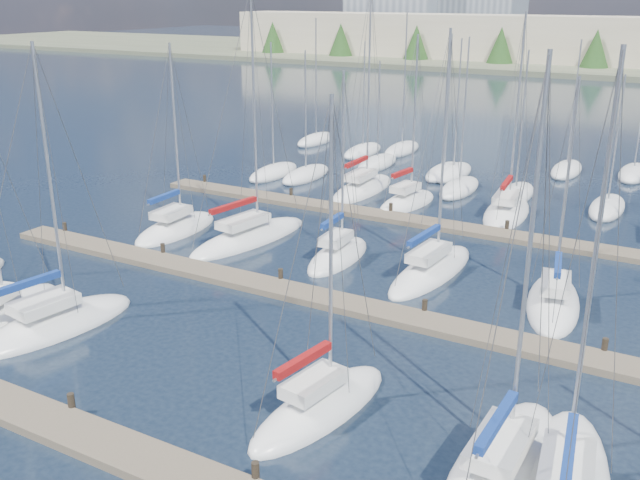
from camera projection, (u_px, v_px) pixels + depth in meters
The scene contains 17 objects.
ground at pixel (547, 146), 70.82m from camera, with size 400.00×400.00×0.00m, color #1B2737.
dock_near at pixel (138, 457), 23.11m from camera, with size 44.00×1.93×1.10m.
dock_mid at pixel (340, 303), 34.62m from camera, with size 44.00×1.93×1.10m.
dock_far at pixel (442, 225), 46.12m from camera, with size 44.00×1.93×1.10m.
sailboat_d at pixel (320, 407), 25.84m from camera, with size 3.38×7.54×12.13m.
sailboat_p at pixel (506, 212), 48.78m from camera, with size 3.59×8.54×14.04m.
sailboat_i at pixel (249, 237), 43.74m from camera, with size 4.18×9.93×15.49m.
sailboat_o at pixel (407, 202), 51.03m from camera, with size 3.20×6.79×12.54m.
sailboat_h at pixel (176, 229), 45.38m from camera, with size 3.07×7.36×12.36m.
sailboat_e at pixel (502, 468), 22.56m from camera, with size 2.99×8.75×13.75m.
sailboat_k at pixel (431, 270), 38.54m from camera, with size 3.02×9.06×13.52m.
sailboat_j at pixel (338, 256), 40.68m from camera, with size 2.64×6.59×11.25m.
sailboat_c at pixel (55, 324), 32.32m from camera, with size 4.21×8.34×13.32m.
sailboat_l at pixel (553, 303), 34.54m from camera, with size 3.85×7.90×11.66m.
sailboat_n at pixel (362, 189), 54.59m from camera, with size 2.82×8.94×15.85m.
distant_boats at pixel (450, 171), 59.40m from camera, with size 36.93×20.75×13.30m.
shoreline at pixel (585, 28), 148.34m from camera, with size 400.00×60.00×38.00m.
Camera 1 is at (14.73, -12.05, 14.43)m, focal length 40.00 mm.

